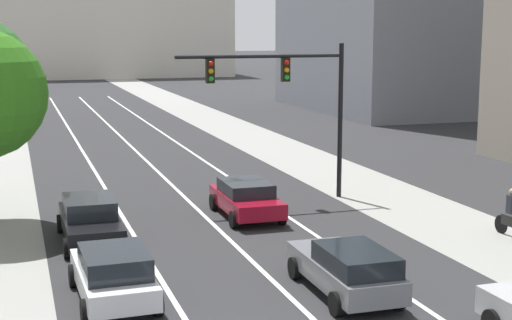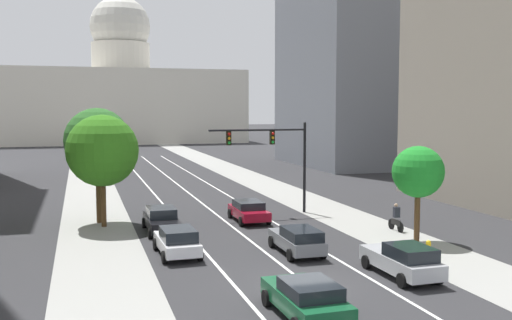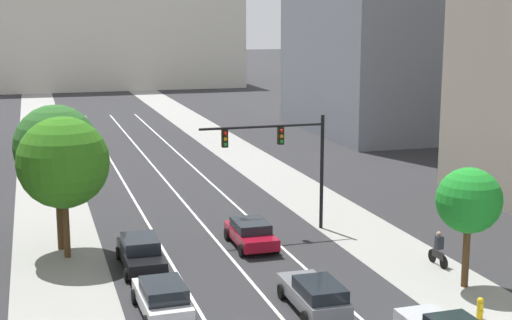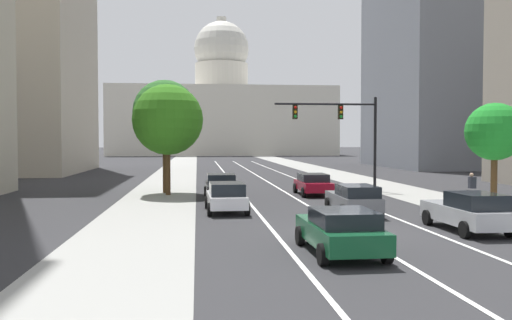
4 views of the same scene
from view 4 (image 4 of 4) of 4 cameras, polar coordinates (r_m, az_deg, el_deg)
name	(u,v)px [view 4 (image 4 of 4)]	position (r m, az deg, el deg)	size (l,w,h in m)	color
ground_plane	(251,172)	(60.80, -0.53, -1.25)	(400.00, 400.00, 0.00)	#2B2B2D
sidewalk_left	(174,175)	(55.57, -8.56, -1.58)	(4.50, 130.00, 0.01)	gray
sidewalk_right	(335,174)	(57.31, 8.24, -1.47)	(4.50, 130.00, 0.01)	gray
lane_stripe_left	(233,182)	(45.64, -2.46, -2.36)	(0.16, 90.00, 0.01)	white
lane_stripe_center	(268,182)	(45.93, 1.30, -2.33)	(0.16, 90.00, 0.01)	white
lane_stripe_right	(304,182)	(46.42, 5.00, -2.29)	(0.16, 90.00, 0.01)	white
capitol_building	(222,114)	(133.25, -3.61, 4.86)	(51.76, 26.57, 33.17)	beige
car_crimson	(313,184)	(35.50, 5.99, -2.46)	(2.08, 4.38, 1.38)	maroon
car_gray	(354,198)	(26.58, 10.19, -3.97)	(1.97, 4.49, 1.45)	slate
car_white	(226,197)	(26.97, -3.11, -3.83)	(2.07, 4.33, 1.48)	silver
car_black	(221,186)	(32.98, -3.67, -2.73)	(1.99, 4.79, 1.51)	black
car_silver	(469,211)	(22.81, 21.32, -5.01)	(2.02, 4.65, 1.56)	#B2B5BA
car_green	(341,230)	(17.33, 8.84, -7.25)	(2.19, 4.57, 1.44)	#14512D
traffic_signal_mast	(344,124)	(38.11, 9.16, 3.73)	(7.15, 0.39, 6.52)	black
fire_hydrant	(504,210)	(26.63, 24.47, -4.77)	(0.26, 0.35, 0.91)	yellow
cyclist	(472,188)	(32.87, 21.60, -2.77)	(0.37, 1.70, 1.72)	black
street_tree_near_left	(168,120)	(35.62, -9.21, 4.17)	(4.55, 4.55, 7.15)	#51381E
street_tree_mid_right	(495,132)	(30.11, 23.65, 2.67)	(2.91, 2.91, 5.44)	#51381E
street_tree_mid_left	(165,112)	(37.08, -9.50, 4.95)	(4.26, 4.26, 7.57)	#51381E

